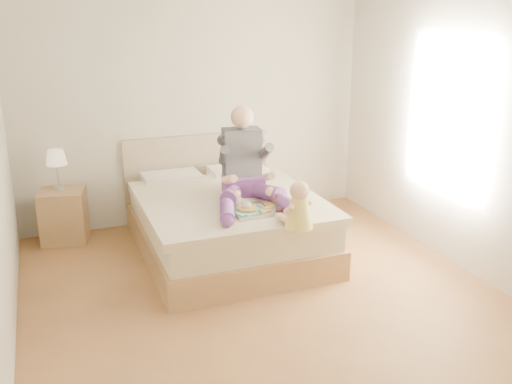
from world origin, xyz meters
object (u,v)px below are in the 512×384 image
object	(u,v)px
nightstand	(64,216)
baby	(298,208)
bed	(224,219)
tray	(258,208)
adult	(246,172)

from	to	relation	value
nightstand	baby	xyz separation A→B (m)	(1.83, -1.94, 0.50)
bed	nightstand	world-z (taller)	bed
nightstand	tray	xyz separation A→B (m)	(1.65, -1.45, 0.36)
bed	adult	xyz separation A→B (m)	(0.16, -0.25, 0.56)
adult	baby	distance (m)	0.91
nightstand	baby	bearing A→B (deg)	-34.90
tray	nightstand	bearing A→B (deg)	139.78
tray	baby	bearing A→B (deg)	-68.39
nightstand	baby	distance (m)	2.71
bed	tray	world-z (taller)	bed
nightstand	tray	size ratio (longest dim) A/B	1.13
nightstand	adult	bearing A→B (deg)	-20.09
bed	nightstand	size ratio (longest dim) A/B	3.88
nightstand	tray	distance (m)	2.23
adult	bed	bearing A→B (deg)	128.83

